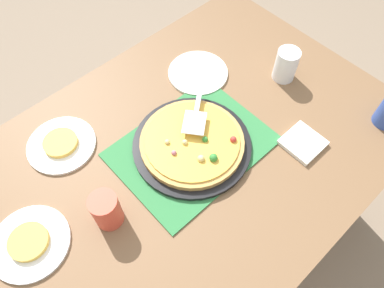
{
  "coord_description": "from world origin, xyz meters",
  "views": [
    {
      "loc": [
        -0.42,
        -0.46,
        1.75
      ],
      "look_at": [
        0.0,
        0.0,
        0.77
      ],
      "focal_mm": 34.06,
      "sensor_mm": 36.0,
      "label": 1
    }
  ],
  "objects_px": {
    "plate_near_left": "(62,145)",
    "plate_side": "(198,73)",
    "cup_corner": "(106,210)",
    "pizza_server": "(196,111)",
    "pizza_pan": "(192,145)",
    "served_slice_left": "(60,143)",
    "napkin_stack": "(303,143)",
    "pizza": "(192,142)",
    "served_slice_right": "(28,242)",
    "cup_near": "(286,65)",
    "plate_far_right": "(30,243)"
  },
  "relations": [
    {
      "from": "plate_near_left",
      "to": "plate_side",
      "type": "relative_size",
      "value": 1.0
    },
    {
      "from": "cup_corner",
      "to": "plate_near_left",
      "type": "bearing_deg",
      "value": 84.48
    },
    {
      "from": "plate_side",
      "to": "pizza_server",
      "type": "distance_m",
      "value": 0.23
    },
    {
      "from": "pizza_pan",
      "to": "served_slice_left",
      "type": "relative_size",
      "value": 3.45
    },
    {
      "from": "plate_side",
      "to": "napkin_stack",
      "type": "distance_m",
      "value": 0.46
    },
    {
      "from": "pizza",
      "to": "plate_side",
      "type": "distance_m",
      "value": 0.32
    },
    {
      "from": "pizza",
      "to": "pizza_server",
      "type": "relative_size",
      "value": 1.6
    },
    {
      "from": "pizza_pan",
      "to": "served_slice_left",
      "type": "height_order",
      "value": "served_slice_left"
    },
    {
      "from": "pizza",
      "to": "cup_corner",
      "type": "xyz_separation_m",
      "value": [
        -0.33,
        -0.02,
        0.03
      ]
    },
    {
      "from": "plate_near_left",
      "to": "served_slice_right",
      "type": "relative_size",
      "value": 2.0
    },
    {
      "from": "pizza_pan",
      "to": "served_slice_right",
      "type": "distance_m",
      "value": 0.55
    },
    {
      "from": "served_slice_left",
      "to": "served_slice_right",
      "type": "xyz_separation_m",
      "value": [
        -0.24,
        -0.22,
        0.0
      ]
    },
    {
      "from": "plate_side",
      "to": "pizza_pan",
      "type": "bearing_deg",
      "value": -136.63
    },
    {
      "from": "plate_near_left",
      "to": "plate_side",
      "type": "distance_m",
      "value": 0.54
    },
    {
      "from": "cup_corner",
      "to": "cup_near",
      "type": "bearing_deg",
      "value": 1.11
    },
    {
      "from": "pizza",
      "to": "served_slice_left",
      "type": "xyz_separation_m",
      "value": [
        -0.31,
        0.29,
        -0.01
      ]
    },
    {
      "from": "served_slice_left",
      "to": "pizza_server",
      "type": "relative_size",
      "value": 0.53
    },
    {
      "from": "plate_side",
      "to": "napkin_stack",
      "type": "bearing_deg",
      "value": -85.28
    },
    {
      "from": "plate_near_left",
      "to": "served_slice_left",
      "type": "xyz_separation_m",
      "value": [
        0.0,
        0.0,
        0.01
      ]
    },
    {
      "from": "pizza",
      "to": "napkin_stack",
      "type": "bearing_deg",
      "value": -40.51
    },
    {
      "from": "plate_side",
      "to": "cup_corner",
      "type": "distance_m",
      "value": 0.62
    },
    {
      "from": "pizza",
      "to": "plate_far_right",
      "type": "distance_m",
      "value": 0.55
    },
    {
      "from": "pizza_pan",
      "to": "plate_side",
      "type": "bearing_deg",
      "value": 43.37
    },
    {
      "from": "plate_side",
      "to": "served_slice_right",
      "type": "relative_size",
      "value": 2.0
    },
    {
      "from": "plate_far_right",
      "to": "pizza_server",
      "type": "xyz_separation_m",
      "value": [
        0.62,
        -0.01,
        0.06
      ]
    },
    {
      "from": "cup_near",
      "to": "napkin_stack",
      "type": "xyz_separation_m",
      "value": [
        -0.18,
        -0.23,
        -0.05
      ]
    },
    {
      "from": "plate_side",
      "to": "cup_near",
      "type": "distance_m",
      "value": 0.32
    },
    {
      "from": "cup_corner",
      "to": "napkin_stack",
      "type": "relative_size",
      "value": 1.0
    },
    {
      "from": "plate_near_left",
      "to": "plate_far_right",
      "type": "height_order",
      "value": "same"
    },
    {
      "from": "plate_far_right",
      "to": "served_slice_right",
      "type": "xyz_separation_m",
      "value": [
        0.0,
        0.0,
        0.01
      ]
    },
    {
      "from": "pizza_server",
      "to": "napkin_stack",
      "type": "xyz_separation_m",
      "value": [
        0.2,
        -0.29,
        -0.06
      ]
    },
    {
      "from": "pizza_pan",
      "to": "cup_corner",
      "type": "distance_m",
      "value": 0.34
    },
    {
      "from": "plate_near_left",
      "to": "pizza_server",
      "type": "bearing_deg",
      "value": -30.97
    },
    {
      "from": "pizza_pan",
      "to": "napkin_stack",
      "type": "relative_size",
      "value": 3.17
    },
    {
      "from": "plate_near_left",
      "to": "napkin_stack",
      "type": "xyz_separation_m",
      "value": [
        0.58,
        -0.52,
        0.0
      ]
    },
    {
      "from": "napkin_stack",
      "to": "served_slice_left",
      "type": "bearing_deg",
      "value": 137.78
    },
    {
      "from": "served_slice_right",
      "to": "pizza_pan",
      "type": "bearing_deg",
      "value": -7.52
    },
    {
      "from": "served_slice_right",
      "to": "cup_corner",
      "type": "xyz_separation_m",
      "value": [
        0.21,
        -0.09,
        0.04
      ]
    },
    {
      "from": "plate_near_left",
      "to": "plate_side",
      "type": "bearing_deg",
      "value": -7.27
    },
    {
      "from": "pizza_pan",
      "to": "pizza",
      "type": "bearing_deg",
      "value": -90.55
    },
    {
      "from": "served_slice_left",
      "to": "cup_near",
      "type": "bearing_deg",
      "value": -21.06
    },
    {
      "from": "served_slice_right",
      "to": "plate_far_right",
      "type": "bearing_deg",
      "value": 0.0
    },
    {
      "from": "napkin_stack",
      "to": "pizza",
      "type": "bearing_deg",
      "value": 139.49
    },
    {
      "from": "pizza",
      "to": "pizza_server",
      "type": "distance_m",
      "value": 0.1
    },
    {
      "from": "plate_far_right",
      "to": "cup_corner",
      "type": "relative_size",
      "value": 1.83
    },
    {
      "from": "pizza_pan",
      "to": "plate_near_left",
      "type": "relative_size",
      "value": 1.73
    },
    {
      "from": "pizza_pan",
      "to": "pizza",
      "type": "xyz_separation_m",
      "value": [
        -0.0,
        -0.0,
        0.02
      ]
    },
    {
      "from": "pizza_pan",
      "to": "napkin_stack",
      "type": "bearing_deg",
      "value": -40.66
    },
    {
      "from": "served_slice_left",
      "to": "cup_corner",
      "type": "distance_m",
      "value": 0.31
    },
    {
      "from": "pizza_pan",
      "to": "pizza_server",
      "type": "distance_m",
      "value": 0.11
    }
  ]
}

